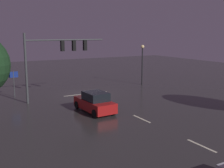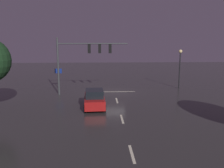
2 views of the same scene
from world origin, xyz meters
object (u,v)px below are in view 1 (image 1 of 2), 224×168
traffic_signal_assembly (56,53)px  route_sign (14,78)px  street_lamp_left_kerb (142,57)px  car_approaching (95,102)px

traffic_signal_assembly → route_sign: 5.46m
street_lamp_left_kerb → route_sign: bearing=-1.5°
street_lamp_left_kerb → route_sign: 15.58m
traffic_signal_assembly → street_lamp_left_kerb: (-12.02, -2.84, -1.11)m
street_lamp_left_kerb → car_approaching: bearing=38.4°
traffic_signal_assembly → street_lamp_left_kerb: bearing=-166.7°
traffic_signal_assembly → route_sign: traffic_signal_assembly is taller
traffic_signal_assembly → car_approaching: size_ratio=1.79×
car_approaching → street_lamp_left_kerb: bearing=-141.6°
car_approaching → traffic_signal_assembly: bearing=-77.2°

